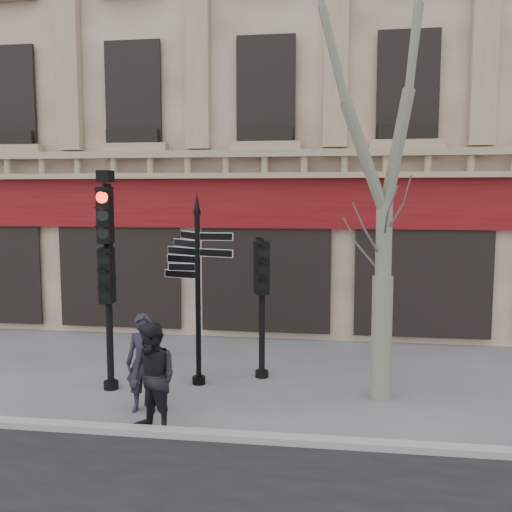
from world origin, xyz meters
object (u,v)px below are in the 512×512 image
at_px(traffic_signal_secondary, 262,283).
at_px(pedestrian_a, 144,363).
at_px(plane_tree, 388,53).
at_px(fingerpost, 198,257).
at_px(traffic_signal_main, 107,253).
at_px(pedestrian_b, 153,379).

bearing_deg(traffic_signal_secondary, pedestrian_a, -152.33).
bearing_deg(plane_tree, pedestrian_a, -163.60).
xyz_separation_m(fingerpost, traffic_signal_secondary, (1.21, 0.61, -0.59)).
height_order(traffic_signal_main, pedestrian_a, traffic_signal_main).
bearing_deg(traffic_signal_secondary, pedestrian_b, -136.71).
bearing_deg(pedestrian_a, traffic_signal_main, 132.65).
distance_m(traffic_signal_main, plane_tree, 6.35).
distance_m(fingerpost, pedestrian_a, 2.40).
relative_size(fingerpost, traffic_signal_secondary, 1.34).
xyz_separation_m(traffic_signal_main, pedestrian_a, (1.05, -1.03, -1.82)).
height_order(traffic_signal_main, pedestrian_b, traffic_signal_main).
distance_m(plane_tree, pedestrian_a, 6.95).
height_order(pedestrian_a, pedestrian_b, pedestrian_b).
relative_size(fingerpost, pedestrian_a, 2.21).
relative_size(traffic_signal_secondary, plane_tree, 0.32).
height_order(plane_tree, pedestrian_a, plane_tree).
bearing_deg(traffic_signal_main, traffic_signal_secondary, 15.87).
height_order(fingerpost, pedestrian_b, fingerpost).
xyz_separation_m(pedestrian_a, pedestrian_b, (0.45, -0.87, 0.02)).
distance_m(traffic_signal_secondary, plane_tree, 5.00).
bearing_deg(traffic_signal_secondary, fingerpost, -175.91).
xyz_separation_m(traffic_signal_main, pedestrian_b, (1.49, -1.89, -1.80)).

